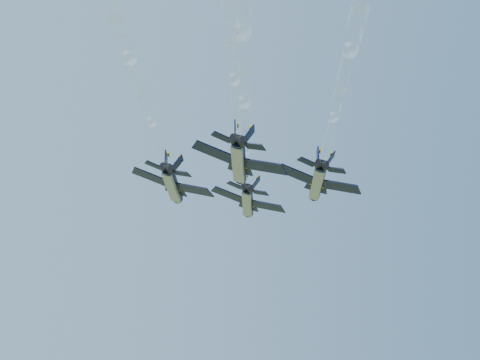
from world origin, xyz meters
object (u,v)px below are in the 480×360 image
object	(u,v)px
jet_slot	(239,162)
jet_right	(317,182)
jet_lead	(248,202)
jet_left	(173,185)

from	to	relation	value
jet_slot	jet_right	bearing A→B (deg)	47.36
jet_lead	jet_right	distance (m)	17.60
jet_lead	jet_right	xyz separation A→B (m)	(4.99, -16.88, 0.00)
jet_lead	jet_left	distance (m)	17.01
jet_lead	jet_right	world-z (taller)	same
jet_lead	jet_slot	size ratio (longest dim) A/B	1.00
jet_lead	jet_left	size ratio (longest dim) A/B	1.00
jet_lead	jet_slot	distance (m)	25.99
jet_left	jet_right	size ratio (longest dim) A/B	1.00
jet_right	jet_left	bearing A→B (deg)	177.56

